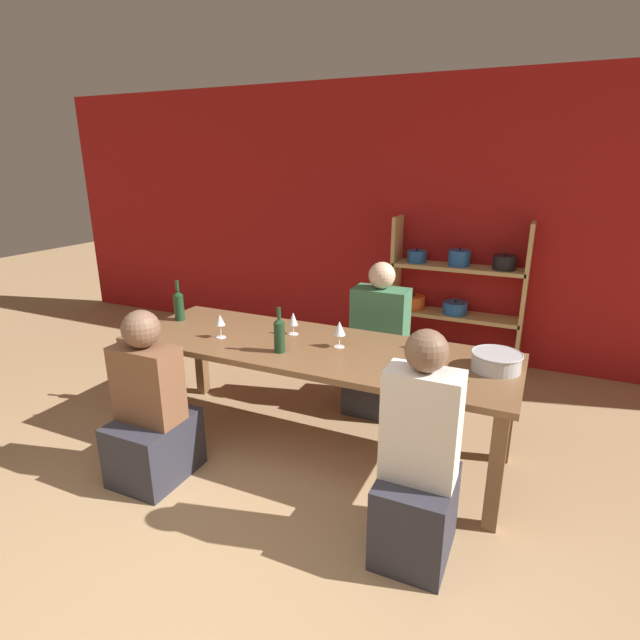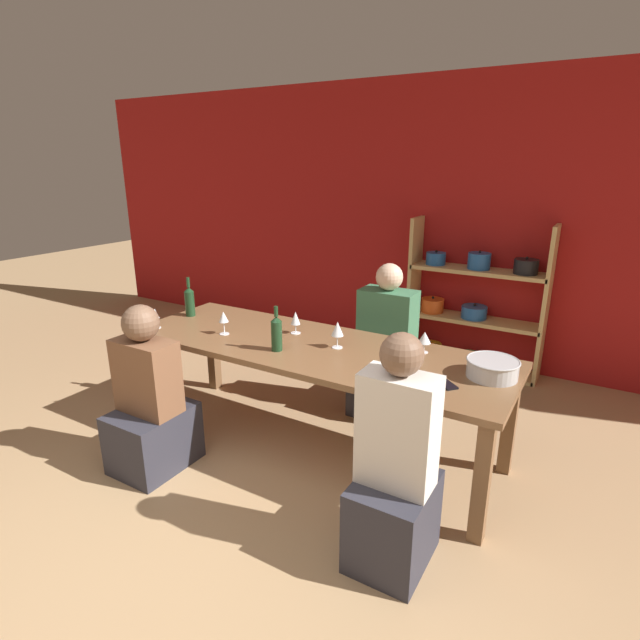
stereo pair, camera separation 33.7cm
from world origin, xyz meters
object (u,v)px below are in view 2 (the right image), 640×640
Objects in this scene: person_far_a at (386,359)px; person_near_b at (151,410)px; shelf_unit at (469,308)px; dining_table at (312,357)px; person_near_a at (395,482)px; wine_glass_red_c at (408,368)px; wine_bottle_green at (190,301)px; wine_glass_red_a at (425,338)px; cell_phone at (446,384)px; wine_glass_white_a at (155,315)px; wine_glass_empty_a at (337,329)px; wine_glass_red_b at (224,318)px; wine_bottle_dark at (277,333)px; wine_glass_white_b at (295,319)px; mixing_bowl at (493,368)px.

person_far_a is 1.80m from person_near_b.
person_near_b is at bearing -115.97° from shelf_unit.
person_near_b is (-0.77, -0.75, -0.27)m from dining_table.
dining_table is 2.17× the size of person_near_a.
wine_bottle_green is at bearing 169.96° from wine_glass_red_c.
cell_phone is at bearing -56.18° from wine_glass_red_a.
person_near_b is at bearing -48.39° from wine_glass_white_a.
wine_glass_empty_a reaches higher than cell_phone.
wine_glass_red_b reaches higher than wine_glass_red_a.
person_near_b is at bearing -138.34° from wine_bottle_dark.
dining_table is at bearing 141.76° from person_near_a.
person_near_a is (0.35, -2.67, -0.15)m from shelf_unit.
wine_glass_red_c reaches higher than wine_glass_white_b.
wine_glass_red_a reaches higher than cell_phone.
person_near_a is 1.01× the size of person_far_a.
wine_glass_empty_a is at bearing 85.72° from person_far_a.
person_far_a is at bearing -105.37° from shelf_unit.
person_near_b reaches higher than wine_glass_empty_a.
wine_glass_white_a is 0.92× the size of wine_glass_white_b.
dining_table is 0.70m from wine_glass_red_b.
person_near_b is (0.41, -0.47, -0.45)m from wine_glass_white_a.
wine_bottle_green is at bearing -179.75° from mixing_bowl.
wine_glass_white_b is at bearing 103.07° from wine_bottle_dark.
person_near_a is at bearing -11.68° from wine_glass_white_a.
wine_glass_white_a is at bearing -176.49° from cell_phone.
mixing_bowl is at bearing 12.17° from wine_bottle_dark.
person_near_b is at bearing -121.09° from wine_glass_white_b.
cell_phone is (1.19, -0.29, -0.10)m from wine_glass_white_b.
person_far_a is (-0.33, -1.20, -0.16)m from shelf_unit.
shelf_unit is 2.57m from wine_bottle_green.
mixing_bowl is 0.52m from wine_glass_red_c.
wine_glass_white_b is (0.95, 0.07, -0.01)m from wine_bottle_green.
mixing_bowl reaches higher than dining_table.
wine_glass_white_b is at bearing 32.67° from wine_glass_red_b.
person_near_b is (-1.67, -0.04, -0.05)m from person_near_a.
wine_bottle_green is at bearing -132.61° from shelf_unit.
person_near_a is at bearing -26.04° from wine_bottle_dark.
person_near_b is (-1.92, -0.83, -0.41)m from mixing_bowl.
person_far_a is (-0.74, 0.91, -0.33)m from cell_phone.
wine_glass_white_a is (-1.03, -0.08, -0.02)m from wine_bottle_dark.
wine_glass_red_a is (1.87, 0.18, -0.02)m from wine_bottle_green.
person_near_a is (1.05, -0.51, -0.42)m from wine_bottle_dark.
wine_bottle_green is 0.96m from wine_glass_white_b.
wine_glass_empty_a is 0.84m from person_far_a.
wine_glass_red_a is at bearing 28.16° from wine_bottle_dark.
wine_glass_red_c is (0.23, -2.23, 0.27)m from shelf_unit.
wine_glass_red_a is at bearing 20.12° from dining_table.
cell_phone reaches higher than dining_table.
wine_glass_empty_a is at bearing 166.25° from cell_phone.
wine_bottle_dark is at bearing -7.69° from wine_glass_red_b.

